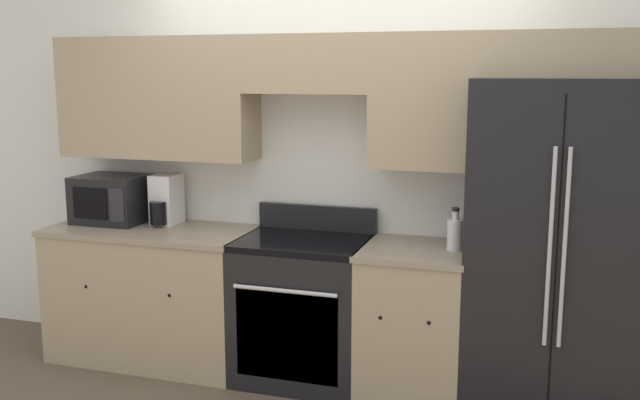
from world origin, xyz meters
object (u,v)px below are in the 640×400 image
at_px(refrigerator, 555,249).
at_px(bottle, 455,233).
at_px(microwave, 112,199).
at_px(oven_range, 303,309).

bearing_deg(refrigerator, bottle, -175.90).
bearing_deg(refrigerator, microwave, 179.20).
relative_size(microwave, bottle, 1.86).
distance_m(microwave, bottle, 2.32).
relative_size(oven_range, bottle, 4.26).
xyz_separation_m(refrigerator, bottle, (-0.55, -0.04, 0.06)).
bearing_deg(refrigerator, oven_range, -177.94).
height_order(microwave, bottle, microwave).
height_order(oven_range, bottle, bottle).
bearing_deg(oven_range, bottle, 0.83).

